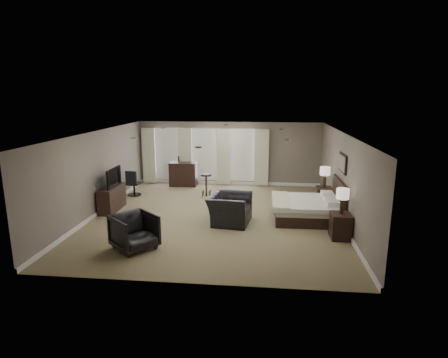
# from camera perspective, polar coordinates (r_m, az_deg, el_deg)

# --- Properties ---
(room) EXTENTS (7.60, 8.60, 2.64)m
(room) POSITION_cam_1_polar(r_m,az_deg,el_deg) (11.35, -1.22, 0.56)
(room) COLOR #726748
(room) RESTS_ON ground
(window_bay) EXTENTS (5.25, 0.20, 2.30)m
(window_bay) POSITION_cam_1_polar(r_m,az_deg,el_deg) (15.50, -2.96, 3.52)
(window_bay) COLOR silver
(window_bay) RESTS_ON room
(bed) EXTENTS (1.94, 1.85, 1.23)m
(bed) POSITION_cam_1_polar(r_m,az_deg,el_deg) (11.49, 11.69, -3.06)
(bed) COLOR silver
(bed) RESTS_ON ground
(nightstand_near) EXTENTS (0.50, 0.61, 0.67)m
(nightstand_near) POSITION_cam_1_polar(r_m,az_deg,el_deg) (10.34, 17.31, -6.85)
(nightstand_near) COLOR black
(nightstand_near) RESTS_ON ground
(nightstand_far) EXTENTS (0.49, 0.60, 0.65)m
(nightstand_far) POSITION_cam_1_polar(r_m,az_deg,el_deg) (13.07, 14.93, -2.62)
(nightstand_far) COLOR black
(nightstand_far) RESTS_ON ground
(lamp_near) EXTENTS (0.33, 0.33, 0.67)m
(lamp_near) POSITION_cam_1_polar(r_m,az_deg,el_deg) (10.14, 17.57, -3.27)
(lamp_near) COLOR beige
(lamp_near) RESTS_ON nightstand_near
(lamp_far) EXTENTS (0.34, 0.34, 0.70)m
(lamp_far) POSITION_cam_1_polar(r_m,az_deg,el_deg) (12.91, 15.10, 0.26)
(lamp_far) COLOR beige
(lamp_far) RESTS_ON nightstand_far
(wall_art) EXTENTS (0.04, 0.96, 0.56)m
(wall_art) POSITION_cam_1_polar(r_m,az_deg,el_deg) (11.41, 17.56, 2.33)
(wall_art) COLOR slate
(wall_art) RESTS_ON room
(dresser) EXTENTS (0.44, 1.37, 0.79)m
(dresser) POSITION_cam_1_polar(r_m,az_deg,el_deg) (12.71, -16.69, -2.84)
(dresser) COLOR black
(dresser) RESTS_ON ground
(tv) EXTENTS (0.62, 1.07, 0.14)m
(tv) POSITION_cam_1_polar(r_m,az_deg,el_deg) (12.59, -16.82, -0.80)
(tv) COLOR black
(tv) RESTS_ON dresser
(armchair_near) EXTENTS (1.01, 1.41, 1.14)m
(armchair_near) POSITION_cam_1_polar(r_m,az_deg,el_deg) (10.96, 0.87, -3.82)
(armchair_near) COLOR black
(armchair_near) RESTS_ON ground
(armchair_far) EXTENTS (1.28, 1.29, 0.97)m
(armchair_far) POSITION_cam_1_polar(r_m,az_deg,el_deg) (9.44, -13.50, -7.56)
(armchair_far) COLOR black
(armchair_far) RESTS_ON ground
(bar_counter) EXTENTS (1.13, 0.59, 0.99)m
(bar_counter) POSITION_cam_1_polar(r_m,az_deg,el_deg) (15.45, -6.21, 0.76)
(bar_counter) COLOR black
(bar_counter) RESTS_ON ground
(bar_stool_left) EXTENTS (0.49, 0.49, 0.80)m
(bar_stool_left) POSITION_cam_1_polar(r_m,az_deg,el_deg) (15.39, -5.86, 0.36)
(bar_stool_left) COLOR black
(bar_stool_left) RESTS_ON ground
(bar_stool_right) EXTENTS (0.47, 0.47, 0.85)m
(bar_stool_right) POSITION_cam_1_polar(r_m,az_deg,el_deg) (13.82, -2.72, -0.93)
(bar_stool_right) COLOR black
(bar_stool_right) RESTS_ON ground
(desk_chair) EXTENTS (0.55, 0.55, 0.97)m
(desk_chair) POSITION_cam_1_polar(r_m,az_deg,el_deg) (14.31, -13.57, -0.55)
(desk_chair) COLOR black
(desk_chair) RESTS_ON ground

